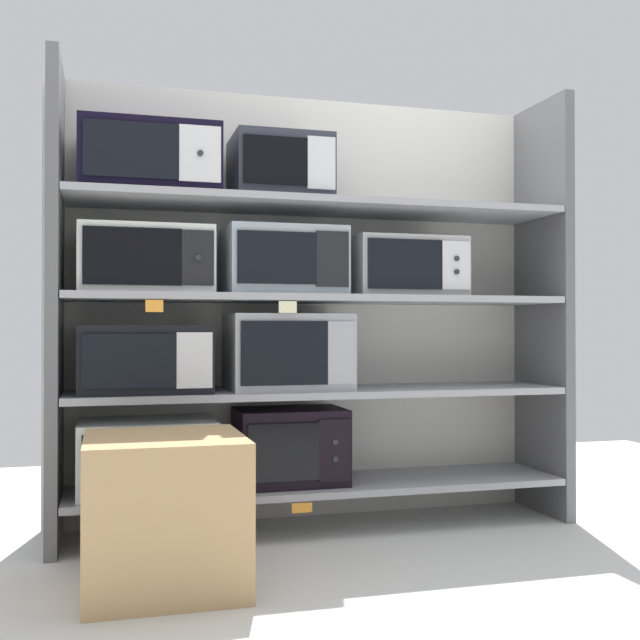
{
  "coord_description": "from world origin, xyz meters",
  "views": [
    {
      "loc": [
        -0.93,
        -3.39,
        0.9
      ],
      "look_at": [
        0.0,
        0.0,
        0.94
      ],
      "focal_mm": 43.73,
      "sensor_mm": 36.0,
      "label": 1
    }
  ],
  "objects": [
    {
      "name": "ground",
      "position": [
        0.0,
        -1.0,
        -0.01
      ],
      "size": [
        6.21,
        6.0,
        0.02
      ],
      "primitive_type": "cube",
      "color": "silver"
    },
    {
      "name": "back_panel",
      "position": [
        0.0,
        0.26,
        1.0
      ],
      "size": [
        2.41,
        0.04,
        2.01
      ],
      "primitive_type": "cube",
      "color": "beige",
      "rests_on": "ground"
    },
    {
      "name": "upright_left",
      "position": [
        -1.14,
        0.0,
        1.0
      ],
      "size": [
        0.05,
        0.47,
        2.01
      ],
      "primitive_type": "cube",
      "color": "#5B5B5E",
      "rests_on": "ground"
    },
    {
      "name": "upright_right",
      "position": [
        1.14,
        0.0,
        1.0
      ],
      "size": [
        0.05,
        0.47,
        2.01
      ],
      "primitive_type": "cube",
      "color": "#5B5B5E",
      "rests_on": "ground"
    },
    {
      "name": "shelf_0",
      "position": [
        0.0,
        0.0,
        0.19
      ],
      "size": [
        2.21,
        0.47,
        0.03
      ],
      "primitive_type": "cube",
      "color": "#99999E",
      "rests_on": "ground"
    },
    {
      "name": "microwave_0",
      "position": [
        -0.76,
        -0.0,
        0.36
      ],
      "size": [
        0.57,
        0.41,
        0.3
      ],
      "color": "silver",
      "rests_on": "shelf_0"
    },
    {
      "name": "microwave_1",
      "position": [
        -0.14,
        -0.0,
        0.37
      ],
      "size": [
        0.48,
        0.35,
        0.33
      ],
      "color": "black",
      "rests_on": "shelf_0"
    },
    {
      "name": "price_tag_0",
      "position": [
        -0.8,
        -0.24,
        0.15
      ],
      "size": [
        0.07,
        0.0,
        0.05
      ],
      "primitive_type": "cube",
      "color": "beige"
    },
    {
      "name": "price_tag_1",
      "position": [
        -0.14,
        -0.24,
        0.15
      ],
      "size": [
        0.09,
        0.0,
        0.04
      ],
      "primitive_type": "cube",
      "color": "orange"
    },
    {
      "name": "shelf_1",
      "position": [
        0.0,
        0.0,
        0.61
      ],
      "size": [
        2.21,
        0.47,
        0.03
      ],
      "primitive_type": "cube",
      "color": "#99999E"
    },
    {
      "name": "microwave_2",
      "position": [
        -0.77,
        -0.0,
        0.77
      ],
      "size": [
        0.55,
        0.4,
        0.28
      ],
      "color": "black",
      "rests_on": "shelf_1"
    },
    {
      "name": "microwave_3",
      "position": [
        -0.15,
        -0.0,
        0.79
      ],
      "size": [
        0.53,
        0.4,
        0.34
      ],
      "color": "#9D9FA6",
      "rests_on": "shelf_1"
    },
    {
      "name": "shelf_2",
      "position": [
        0.0,
        0.0,
        1.03
      ],
      "size": [
        2.21,
        0.47,
        0.03
      ],
      "primitive_type": "cube",
      "color": "#99999E"
    },
    {
      "name": "microwave_4",
      "position": [
        -0.77,
        -0.0,
        1.19
      ],
      "size": [
        0.55,
        0.36,
        0.29
      ],
      "color": "silver",
      "rests_on": "shelf_2"
    },
    {
      "name": "microwave_5",
      "position": [
        -0.17,
        -0.0,
        1.2
      ],
      "size": [
        0.52,
        0.4,
        0.3
      ],
      "color": "#98A3AE",
      "rests_on": "shelf_2"
    },
    {
      "name": "microwave_6",
      "position": [
        0.41,
        -0.0,
        1.18
      ],
      "size": [
        0.52,
        0.37,
        0.27
      ],
      "color": "#A1A1A1",
      "rests_on": "shelf_2"
    },
    {
      "name": "price_tag_2",
      "position": [
        -0.75,
        -0.24,
        0.99
      ],
      "size": [
        0.07,
        0.0,
        0.05
      ],
      "primitive_type": "cube",
      "color": "orange"
    },
    {
      "name": "price_tag_3",
      "position": [
        -0.21,
        -0.24,
        0.99
      ],
      "size": [
        0.08,
        0.0,
        0.05
      ],
      "primitive_type": "cube",
      "color": "beige"
    },
    {
      "name": "shelf_3",
      "position": [
        0.0,
        0.0,
        1.45
      ],
      "size": [
        2.21,
        0.47,
        0.03
      ],
      "primitive_type": "cube",
      "color": "#99999E"
    },
    {
      "name": "microwave_7",
      "position": [
        -0.76,
        -0.0,
        1.61
      ],
      "size": [
        0.58,
        0.43,
        0.29
      ],
      "color": "black",
      "rests_on": "shelf_3"
    },
    {
      "name": "microwave_8",
      "position": [
        -0.19,
        -0.0,
        1.61
      ],
      "size": [
        0.43,
        0.37,
        0.28
      ],
      "color": "#2A2C36",
      "rests_on": "shelf_3"
    },
    {
      "name": "shipping_carton",
      "position": [
        -0.74,
        -0.64,
        0.26
      ],
      "size": [
        0.54,
        0.54,
        0.53
      ],
      "primitive_type": "cube",
      "color": "tan",
      "rests_on": "ground"
    }
  ]
}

